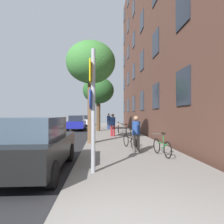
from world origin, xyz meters
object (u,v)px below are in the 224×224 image
object	(u,v)px
sign_post	(92,103)
tree_near	(91,64)
tree_far	(98,91)
pedestrian_1	(113,123)
car_0	(33,144)
car_1	(77,123)
traffic_light	(98,107)
car_2	(85,121)
bicycle_0	(162,147)
pedestrian_0	(136,132)
bicycle_3	(118,128)
bicycle_2	(126,131)
pedestrian_2	(109,120)
bicycle_1	(130,141)

from	to	relation	value
sign_post	tree_near	xyz separation A→B (m)	(-0.32, 5.50, 2.55)
tree_far	pedestrian_1	size ratio (longest dim) A/B	3.21
car_0	car_1	xyz separation A→B (m)	(-0.58, 15.25, -0.00)
traffic_light	tree_near	bearing A→B (deg)	-91.10
tree_near	tree_far	xyz separation A→B (m)	(0.34, 8.25, -0.51)
tree_near	car_2	world-z (taller)	tree_near
bicycle_0	pedestrian_1	size ratio (longest dim) A/B	0.94
sign_post	car_2	world-z (taller)	sign_post
tree_near	pedestrian_0	distance (m)	4.98
tree_near	bicycle_0	bearing A→B (deg)	-50.16
pedestrian_0	car_1	size ratio (longest dim) A/B	0.38
traffic_light	bicycle_3	size ratio (longest dim) A/B	2.18
bicycle_2	car_1	bearing A→B (deg)	123.08
pedestrian_2	car_1	world-z (taller)	pedestrian_2
tree_far	pedestrian_2	bearing A→B (deg)	65.79
sign_post	tree_far	size ratio (longest dim) A/B	0.64
sign_post	pedestrian_1	size ratio (longest dim) A/B	2.06
tree_far	car_0	xyz separation A→B (m)	(-1.76, -13.33, -3.23)
tree_far	tree_near	bearing A→B (deg)	-92.34
tree_near	car_2	distance (m)	18.79
car_0	car_1	world-z (taller)	same
tree_near	sign_post	bearing A→B (deg)	-86.68
sign_post	traffic_light	world-z (taller)	traffic_light
bicycle_3	pedestrian_1	bearing A→B (deg)	-102.99
pedestrian_0	car_1	world-z (taller)	pedestrian_0
traffic_light	car_0	bearing A→B (deg)	-95.72
tree_far	bicycle_1	size ratio (longest dim) A/B	3.41
bicycle_1	bicycle_0	bearing A→B (deg)	-60.65
sign_post	bicycle_0	xyz separation A→B (m)	(2.60, 2.00, -1.56)
tree_near	tree_far	size ratio (longest dim) A/B	1.07
sign_post	pedestrian_0	xyz separation A→B (m)	(1.73, 2.71, -1.04)
tree_far	pedestrian_2	distance (m)	4.04
traffic_light	pedestrian_1	bearing A→B (deg)	-81.09
bicycle_3	pedestrian_2	size ratio (longest dim) A/B	0.94
traffic_light	car_2	bearing A→B (deg)	105.98
bicycle_0	car_1	xyz separation A→B (m)	(-4.91, 13.67, 0.37)
pedestrian_0	car_2	distance (m)	21.46
car_0	sign_post	bearing A→B (deg)	-13.58
traffic_light	tree_near	world-z (taller)	tree_near
bicycle_1	car_0	bearing A→B (deg)	-135.11
bicycle_0	pedestrian_0	xyz separation A→B (m)	(-0.87, 0.71, 0.53)
tree_far	pedestrian_0	size ratio (longest dim) A/B	3.45
sign_post	bicycle_1	xyz separation A→B (m)	(1.61, 3.76, -1.55)
pedestrian_1	traffic_light	bearing A→B (deg)	98.91
tree_far	pedestrian_0	xyz separation A→B (m)	(1.71, -11.04, -3.08)
bicycle_1	bicycle_3	size ratio (longest dim) A/B	0.95
bicycle_1	pedestrian_0	xyz separation A→B (m)	(0.11, -1.05, 0.52)
bicycle_2	pedestrian_1	bearing A→B (deg)	-179.95
bicycle_2	pedestrian_2	distance (m)	7.49
sign_post	pedestrian_0	world-z (taller)	sign_post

